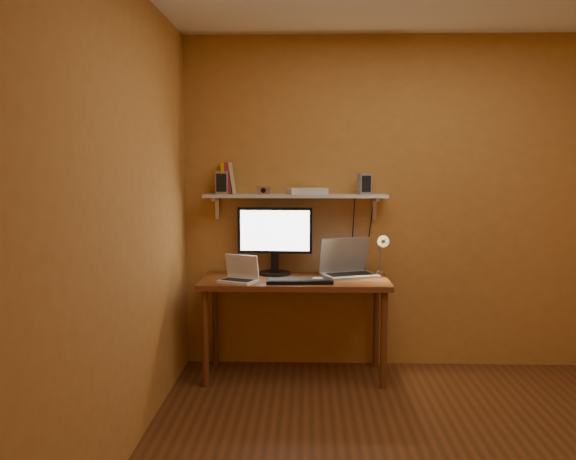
{
  "coord_description": "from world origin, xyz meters",
  "views": [
    {
      "loc": [
        -0.73,
        -3.21,
        1.59
      ],
      "look_at": [
        -0.87,
        1.18,
        1.13
      ],
      "focal_mm": 38.0,
      "sensor_mm": 36.0,
      "label": 1
    }
  ],
  "objects_px": {
    "keyboard": "(300,281)",
    "shelf_camera": "(264,190)",
    "laptop": "(347,266)",
    "speaker_left": "(223,183)",
    "mouse": "(317,280)",
    "speaker_right": "(364,184)",
    "netbook": "(240,274)",
    "wall_shelf": "(295,196)",
    "desk": "(295,290)",
    "desk_lamp": "(382,249)",
    "monitor": "(275,237)",
    "router": "(307,191)"
  },
  "relations": [
    {
      "from": "desk",
      "to": "desk_lamp",
      "type": "xyz_separation_m",
      "value": [
        0.66,
        0.13,
        0.29
      ]
    },
    {
      "from": "desk",
      "to": "wall_shelf",
      "type": "xyz_separation_m",
      "value": [
        0.0,
        0.19,
        0.69
      ]
    },
    {
      "from": "mouse",
      "to": "speaker_right",
      "type": "height_order",
      "value": "speaker_right"
    },
    {
      "from": "desk",
      "to": "keyboard",
      "type": "height_order",
      "value": "keyboard"
    },
    {
      "from": "mouse",
      "to": "shelf_camera",
      "type": "xyz_separation_m",
      "value": [
        -0.41,
        0.24,
        0.64
      ]
    },
    {
      "from": "desk",
      "to": "speaker_left",
      "type": "bearing_deg",
      "value": 161.58
    },
    {
      "from": "wall_shelf",
      "to": "speaker_right",
      "type": "bearing_deg",
      "value": 0.65
    },
    {
      "from": "desk_lamp",
      "to": "keyboard",
      "type": "bearing_deg",
      "value": -155.33
    },
    {
      "from": "keyboard",
      "to": "shelf_camera",
      "type": "distance_m",
      "value": 0.75
    },
    {
      "from": "wall_shelf",
      "to": "speaker_right",
      "type": "relative_size",
      "value": 8.8
    },
    {
      "from": "desk",
      "to": "speaker_right",
      "type": "bearing_deg",
      "value": 20.69
    },
    {
      "from": "keyboard",
      "to": "shelf_camera",
      "type": "height_order",
      "value": "shelf_camera"
    },
    {
      "from": "speaker_right",
      "to": "wall_shelf",
      "type": "bearing_deg",
      "value": 167.78
    },
    {
      "from": "desk",
      "to": "router",
      "type": "height_order",
      "value": "router"
    },
    {
      "from": "shelf_camera",
      "to": "desk_lamp",
      "type": "bearing_deg",
      "value": 0.7
    },
    {
      "from": "monitor",
      "to": "keyboard",
      "type": "height_order",
      "value": "monitor"
    },
    {
      "from": "wall_shelf",
      "to": "netbook",
      "type": "distance_m",
      "value": 0.76
    },
    {
      "from": "netbook",
      "to": "shelf_camera",
      "type": "distance_m",
      "value": 0.67
    },
    {
      "from": "netbook",
      "to": "speaker_right",
      "type": "height_order",
      "value": "speaker_right"
    },
    {
      "from": "netbook",
      "to": "speaker_left",
      "type": "bearing_deg",
      "value": 138.42
    },
    {
      "from": "monitor",
      "to": "shelf_camera",
      "type": "distance_m",
      "value": 0.38
    },
    {
      "from": "netbook",
      "to": "keyboard",
      "type": "height_order",
      "value": "netbook"
    },
    {
      "from": "keyboard",
      "to": "speaker_right",
      "type": "xyz_separation_m",
      "value": [
        0.49,
        0.36,
        0.69
      ]
    },
    {
      "from": "speaker_left",
      "to": "router",
      "type": "relative_size",
      "value": 0.62
    },
    {
      "from": "desk",
      "to": "wall_shelf",
      "type": "bearing_deg",
      "value": 90.0
    },
    {
      "from": "laptop",
      "to": "keyboard",
      "type": "bearing_deg",
      "value": -161.01
    },
    {
      "from": "laptop",
      "to": "desk_lamp",
      "type": "relative_size",
      "value": 1.26
    },
    {
      "from": "laptop",
      "to": "netbook",
      "type": "height_order",
      "value": "laptop"
    },
    {
      "from": "laptop",
      "to": "speaker_right",
      "type": "relative_size",
      "value": 2.96
    },
    {
      "from": "mouse",
      "to": "speaker_right",
      "type": "xyz_separation_m",
      "value": [
        0.36,
        0.33,
        0.69
      ]
    },
    {
      "from": "mouse",
      "to": "speaker_right",
      "type": "relative_size",
      "value": 0.64
    },
    {
      "from": "laptop",
      "to": "shelf_camera",
      "type": "xyz_separation_m",
      "value": [
        -0.64,
        -0.03,
        0.58
      ]
    },
    {
      "from": "desk",
      "to": "netbook",
      "type": "relative_size",
      "value": 4.51
    },
    {
      "from": "speaker_right",
      "to": "shelf_camera",
      "type": "bearing_deg",
      "value": 173.43
    },
    {
      "from": "laptop",
      "to": "netbook",
      "type": "bearing_deg",
      "value": 178.46
    },
    {
      "from": "netbook",
      "to": "desk_lamp",
      "type": "distance_m",
      "value": 1.1
    },
    {
      "from": "keyboard",
      "to": "shelf_camera",
      "type": "relative_size",
      "value": 4.41
    },
    {
      "from": "desk_lamp",
      "to": "router",
      "type": "xyz_separation_m",
      "value": [
        -0.57,
        0.06,
        0.44
      ]
    },
    {
      "from": "wall_shelf",
      "to": "mouse",
      "type": "xyz_separation_m",
      "value": [
        0.17,
        -0.32,
        -0.59
      ]
    },
    {
      "from": "wall_shelf",
      "to": "laptop",
      "type": "relative_size",
      "value": 2.97
    },
    {
      "from": "laptop",
      "to": "speaker_left",
      "type": "height_order",
      "value": "speaker_left"
    },
    {
      "from": "keyboard",
      "to": "desk_lamp",
      "type": "distance_m",
      "value": 0.71
    },
    {
      "from": "speaker_right",
      "to": "netbook",
      "type": "bearing_deg",
      "value": -172.89
    },
    {
      "from": "keyboard",
      "to": "speaker_right",
      "type": "relative_size",
      "value": 3.0
    },
    {
      "from": "desk",
      "to": "mouse",
      "type": "xyz_separation_m",
      "value": [
        0.17,
        -0.13,
        0.1
      ]
    },
    {
      "from": "speaker_right",
      "to": "laptop",
      "type": "bearing_deg",
      "value": -169.45
    },
    {
      "from": "desk",
      "to": "speaker_right",
      "type": "xyz_separation_m",
      "value": [
        0.53,
        0.2,
        0.79
      ]
    },
    {
      "from": "wall_shelf",
      "to": "speaker_left",
      "type": "xyz_separation_m",
      "value": [
        -0.55,
        -0.01,
        0.1
      ]
    },
    {
      "from": "monitor",
      "to": "desk_lamp",
      "type": "xyz_separation_m",
      "value": [
        0.82,
        -0.06,
        -0.08
      ]
    },
    {
      "from": "monitor",
      "to": "speaker_right",
      "type": "height_order",
      "value": "speaker_right"
    }
  ]
}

